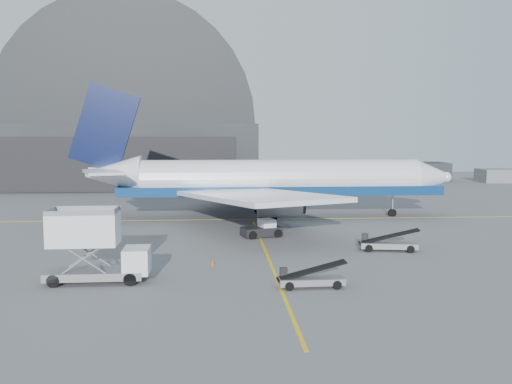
{
  "coord_description": "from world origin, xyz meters",
  "views": [
    {
      "loc": [
        -4.22,
        -48.14,
        10.5
      ],
      "look_at": [
        -0.34,
        8.85,
        4.5
      ],
      "focal_mm": 40.0,
      "sensor_mm": 36.0,
      "label": 1
    }
  ],
  "objects": [
    {
      "name": "taxi_lines",
      "position": [
        0.0,
        12.67,
        0.01
      ],
      "size": [
        80.0,
        42.12,
        0.02
      ],
      "color": "gold",
      "rests_on": "ground"
    },
    {
      "name": "hangar",
      "position": [
        -22.0,
        64.95,
        9.54
      ],
      "size": [
        50.0,
        28.3,
        28.0
      ],
      "color": "black",
      "rests_on": "ground"
    },
    {
      "name": "distant_bldg_b",
      "position": [
        55.0,
        68.0,
        0.0
      ],
      "size": [
        8.0,
        6.0,
        2.8
      ],
      "primitive_type": "cube",
      "color": "slate",
      "rests_on": "ground"
    },
    {
      "name": "belt_loader_a",
      "position": [
        2.05,
        -10.59,
        0.56
      ],
      "size": [
        4.77,
        1.8,
        1.81
      ],
      "rotation": [
        0.0,
        0.0,
        0.04
      ],
      "color": "slate",
      "rests_on": "ground"
    },
    {
      "name": "pushback_tug",
      "position": [
        0.3,
        8.5,
        0.68
      ],
      "size": [
        4.37,
        3.29,
        1.8
      ],
      "rotation": [
        0.0,
        0.0,
        0.31
      ],
      "color": "black",
      "rests_on": "ground"
    },
    {
      "name": "distant_bldg_a",
      "position": [
        38.0,
        72.0,
        0.0
      ],
      "size": [
        14.0,
        8.0,
        4.0
      ],
      "primitive_type": "cube",
      "color": "black",
      "rests_on": "ground"
    },
    {
      "name": "airliner",
      "position": [
        1.62,
        21.32,
        4.63
      ],
      "size": [
        47.11,
        45.68,
        16.53
      ],
      "color": "white",
      "rests_on": "ground"
    },
    {
      "name": "traffic_cone",
      "position": [
        -4.65,
        -3.79,
        0.21
      ],
      "size": [
        0.31,
        0.31,
        0.45
      ],
      "color": "#DE4507",
      "rests_on": "ground"
    },
    {
      "name": "ground",
      "position": [
        0.0,
        0.0,
        0.0
      ],
      "size": [
        200.0,
        200.0,
        0.0
      ],
      "primitive_type": "plane",
      "color": "#565659",
      "rests_on": "ground"
    },
    {
      "name": "catering_truck",
      "position": [
        -12.91,
        -8.24,
        2.49
      ],
      "size": [
        7.2,
        2.87,
        4.92
      ],
      "rotation": [
        0.0,
        0.0,
        0.02
      ],
      "color": "slate",
      "rests_on": "ground"
    },
    {
      "name": "belt_loader_b",
      "position": [
        10.89,
        0.86,
        0.62
      ],
      "size": [
        5.38,
        2.52,
        2.01
      ],
      "rotation": [
        0.0,
        0.0,
        -0.16
      ],
      "color": "slate",
      "rests_on": "ground"
    }
  ]
}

